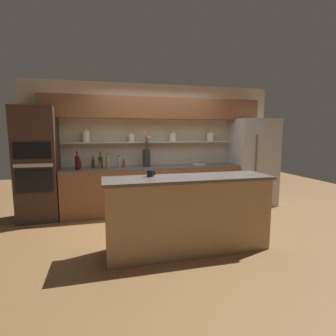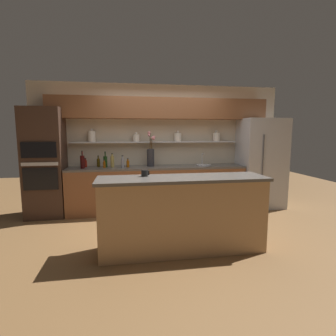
{
  "view_description": "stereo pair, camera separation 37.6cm",
  "coord_description": "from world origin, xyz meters",
  "px_view_note": "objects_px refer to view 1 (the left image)",
  "views": [
    {
      "loc": [
        -1.12,
        -3.93,
        1.6
      ],
      "look_at": [
        -0.04,
        0.29,
        1.01
      ],
      "focal_mm": 28.0,
      "sensor_mm": 36.0,
      "label": 1
    },
    {
      "loc": [
        -0.75,
        -4.01,
        1.6
      ],
      "look_at": [
        -0.04,
        0.29,
        1.01
      ],
      "focal_mm": 28.0,
      "sensor_mm": 36.0,
      "label": 2
    }
  ],
  "objects_px": {
    "sink_fixture": "(199,164)",
    "bottle_wine_5": "(101,162)",
    "bottle_sauce_7": "(100,165)",
    "coffee_mug": "(150,173)",
    "flower_vase": "(146,156)",
    "bottle_wine_1": "(77,163)",
    "oven_tower": "(38,164)",
    "bottle_spirit_3": "(119,163)",
    "bottle_sauce_0": "(80,164)",
    "bottle_oil_6": "(93,163)",
    "bottle_spirit_2": "(108,162)",
    "bottle_sauce_4": "(124,164)",
    "refrigerator": "(253,162)"
  },
  "relations": [
    {
      "from": "sink_fixture",
      "to": "bottle_wine_5",
      "type": "relative_size",
      "value": 0.99
    },
    {
      "from": "bottle_sauce_7",
      "to": "coffee_mug",
      "type": "xyz_separation_m",
      "value": [
        0.66,
        -1.74,
        0.08
      ]
    },
    {
      "from": "flower_vase",
      "to": "bottle_wine_1",
      "type": "distance_m",
      "value": 1.34
    },
    {
      "from": "flower_vase",
      "to": "bottle_wine_5",
      "type": "xyz_separation_m",
      "value": [
        -0.91,
        -0.01,
        -0.1
      ]
    },
    {
      "from": "oven_tower",
      "to": "bottle_spirit_3",
      "type": "xyz_separation_m",
      "value": [
        1.45,
        -0.08,
        -0.01
      ]
    },
    {
      "from": "bottle_sauce_0",
      "to": "coffee_mug",
      "type": "bearing_deg",
      "value": -61.58
    },
    {
      "from": "flower_vase",
      "to": "oven_tower",
      "type": "bearing_deg",
      "value": -177.84
    },
    {
      "from": "bottle_sauce_0",
      "to": "oven_tower",
      "type": "bearing_deg",
      "value": -168.01
    },
    {
      "from": "bottle_spirit_3",
      "to": "oven_tower",
      "type": "bearing_deg",
      "value": 176.79
    },
    {
      "from": "sink_fixture",
      "to": "bottle_spirit_3",
      "type": "relative_size",
      "value": 1.26
    },
    {
      "from": "bottle_spirit_3",
      "to": "bottle_oil_6",
      "type": "xyz_separation_m",
      "value": [
        -0.48,
        0.24,
        -0.01
      ]
    },
    {
      "from": "sink_fixture",
      "to": "bottle_wine_1",
      "type": "relative_size",
      "value": 0.9
    },
    {
      "from": "bottle_sauce_7",
      "to": "coffee_mug",
      "type": "distance_m",
      "value": 1.86
    },
    {
      "from": "bottle_spirit_2",
      "to": "bottle_sauce_7",
      "type": "bearing_deg",
      "value": -156.18
    },
    {
      "from": "oven_tower",
      "to": "bottle_sauce_4",
      "type": "distance_m",
      "value": 1.55
    },
    {
      "from": "oven_tower",
      "to": "bottle_oil_6",
      "type": "height_order",
      "value": "oven_tower"
    },
    {
      "from": "oven_tower",
      "to": "bottle_wine_1",
      "type": "distance_m",
      "value": 0.69
    },
    {
      "from": "flower_vase",
      "to": "bottle_oil_6",
      "type": "distance_m",
      "value": 1.06
    },
    {
      "from": "bottle_sauce_0",
      "to": "bottle_spirit_2",
      "type": "xyz_separation_m",
      "value": [
        0.53,
        -0.11,
        0.04
      ]
    },
    {
      "from": "bottle_wine_5",
      "to": "bottle_sauce_4",
      "type": "bearing_deg",
      "value": -7.45
    },
    {
      "from": "bottle_wine_1",
      "to": "bottle_spirit_3",
      "type": "height_order",
      "value": "bottle_wine_1"
    },
    {
      "from": "bottle_spirit_3",
      "to": "bottle_sauce_4",
      "type": "distance_m",
      "value": 0.14
    },
    {
      "from": "flower_vase",
      "to": "bottle_wine_1",
      "type": "bearing_deg",
      "value": -174.74
    },
    {
      "from": "bottle_spirit_2",
      "to": "bottle_oil_6",
      "type": "distance_m",
      "value": 0.3
    },
    {
      "from": "bottle_oil_6",
      "to": "bottle_wine_1",
      "type": "bearing_deg",
      "value": -143.9
    },
    {
      "from": "refrigerator",
      "to": "oven_tower",
      "type": "height_order",
      "value": "oven_tower"
    },
    {
      "from": "bottle_spirit_2",
      "to": "bottle_wine_5",
      "type": "xyz_separation_m",
      "value": [
        -0.14,
        0.02,
        -0.0
      ]
    },
    {
      "from": "bottle_wine_1",
      "to": "bottle_spirit_2",
      "type": "xyz_separation_m",
      "value": [
        0.56,
        0.09,
        -0.01
      ]
    },
    {
      "from": "bottle_oil_6",
      "to": "bottle_sauce_4",
      "type": "bearing_deg",
      "value": -14.23
    },
    {
      "from": "bottle_wine_1",
      "to": "coffee_mug",
      "type": "height_order",
      "value": "bottle_wine_1"
    },
    {
      "from": "sink_fixture",
      "to": "bottle_sauce_4",
      "type": "xyz_separation_m",
      "value": [
        -1.57,
        -0.0,
        0.05
      ]
    },
    {
      "from": "bottle_oil_6",
      "to": "coffee_mug",
      "type": "distance_m",
      "value": 2.07
    },
    {
      "from": "bottle_wine_1",
      "to": "bottle_sauce_7",
      "type": "height_order",
      "value": "bottle_wine_1"
    },
    {
      "from": "bottle_sauce_0",
      "to": "bottle_wine_1",
      "type": "xyz_separation_m",
      "value": [
        -0.03,
        -0.2,
        0.05
      ]
    },
    {
      "from": "bottle_wine_1",
      "to": "bottle_sauce_7",
      "type": "bearing_deg",
      "value": 2.93
    },
    {
      "from": "bottle_sauce_0",
      "to": "coffee_mug",
      "type": "distance_m",
      "value": 2.18
    },
    {
      "from": "sink_fixture",
      "to": "oven_tower",
      "type": "bearing_deg",
      "value": -179.78
    },
    {
      "from": "oven_tower",
      "to": "bottle_oil_6",
      "type": "xyz_separation_m",
      "value": [
        0.97,
        0.16,
        -0.02
      ]
    },
    {
      "from": "bottle_sauce_0",
      "to": "bottle_spirit_3",
      "type": "bearing_deg",
      "value": -17.74
    },
    {
      "from": "sink_fixture",
      "to": "bottle_spirit_2",
      "type": "xyz_separation_m",
      "value": [
        -1.88,
        0.03,
        0.09
      ]
    },
    {
      "from": "sink_fixture",
      "to": "bottle_sauce_0",
      "type": "distance_m",
      "value": 2.41
    },
    {
      "from": "refrigerator",
      "to": "coffee_mug",
      "type": "bearing_deg",
      "value": -146.82
    },
    {
      "from": "bottle_spirit_2",
      "to": "bottle_sauce_4",
      "type": "distance_m",
      "value": 0.31
    },
    {
      "from": "bottle_wine_1",
      "to": "bottle_sauce_7",
      "type": "relative_size",
      "value": 2.12
    },
    {
      "from": "bottle_oil_6",
      "to": "coffee_mug",
      "type": "bearing_deg",
      "value": -67.71
    },
    {
      "from": "bottle_sauce_0",
      "to": "coffee_mug",
      "type": "height_order",
      "value": "coffee_mug"
    },
    {
      "from": "bottle_spirit_2",
      "to": "bottle_wine_5",
      "type": "bearing_deg",
      "value": 170.28
    },
    {
      "from": "oven_tower",
      "to": "flower_vase",
      "type": "distance_m",
      "value": 2.02
    },
    {
      "from": "sink_fixture",
      "to": "bottle_wine_1",
      "type": "xyz_separation_m",
      "value": [
        -2.43,
        -0.06,
        0.11
      ]
    },
    {
      "from": "flower_vase",
      "to": "bottle_sauce_7",
      "type": "bearing_deg",
      "value": -173.72
    }
  ]
}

